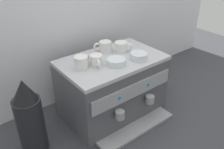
{
  "coord_description": "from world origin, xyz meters",
  "views": [
    {
      "loc": [
        -0.82,
        -1.05,
        1.06
      ],
      "look_at": [
        0.0,
        0.0,
        0.29
      ],
      "focal_mm": 38.13,
      "sensor_mm": 36.0,
      "label": 1
    }
  ],
  "objects_px": {
    "ceramic_cup_0": "(121,47)",
    "ceramic_cup_2": "(82,62)",
    "coffee_grinder": "(29,118)",
    "ceramic_cup_1": "(105,47)",
    "ceramic_bowl_0": "(116,62)",
    "ceramic_cup_3": "(96,60)",
    "ceramic_bowl_1": "(139,56)",
    "espresso_machine": "(112,87)",
    "milk_pitcher": "(159,81)"
  },
  "relations": [
    {
      "from": "ceramic_cup_0",
      "to": "ceramic_cup_2",
      "type": "relative_size",
      "value": 0.92
    },
    {
      "from": "ceramic_cup_2",
      "to": "coffee_grinder",
      "type": "bearing_deg",
      "value": -178.6
    },
    {
      "from": "ceramic_cup_1",
      "to": "ceramic_cup_2",
      "type": "distance_m",
      "value": 0.26
    },
    {
      "from": "ceramic_cup_1",
      "to": "ceramic_bowl_0",
      "type": "xyz_separation_m",
      "value": [
        -0.06,
        -0.19,
        -0.02
      ]
    },
    {
      "from": "ceramic_cup_3",
      "to": "ceramic_bowl_1",
      "type": "xyz_separation_m",
      "value": [
        0.25,
        -0.1,
        -0.01
      ]
    },
    {
      "from": "espresso_machine",
      "to": "ceramic_cup_2",
      "type": "bearing_deg",
      "value": 175.62
    },
    {
      "from": "ceramic_cup_1",
      "to": "ceramic_bowl_0",
      "type": "height_order",
      "value": "ceramic_cup_1"
    },
    {
      "from": "espresso_machine",
      "to": "ceramic_cup_1",
      "type": "height_order",
      "value": "ceramic_cup_1"
    },
    {
      "from": "ceramic_cup_0",
      "to": "coffee_grinder",
      "type": "relative_size",
      "value": 0.23
    },
    {
      "from": "espresso_machine",
      "to": "ceramic_cup_3",
      "type": "height_order",
      "value": "ceramic_cup_3"
    },
    {
      "from": "ceramic_cup_0",
      "to": "coffee_grinder",
      "type": "bearing_deg",
      "value": -176.51
    },
    {
      "from": "ceramic_cup_2",
      "to": "ceramic_cup_3",
      "type": "height_order",
      "value": "ceramic_cup_2"
    },
    {
      "from": "espresso_machine",
      "to": "ceramic_cup_3",
      "type": "bearing_deg",
      "value": -176.83
    },
    {
      "from": "ceramic_cup_0",
      "to": "ceramic_cup_1",
      "type": "bearing_deg",
      "value": 141.73
    },
    {
      "from": "ceramic_cup_0",
      "to": "ceramic_cup_2",
      "type": "distance_m",
      "value": 0.33
    },
    {
      "from": "ceramic_cup_0",
      "to": "milk_pitcher",
      "type": "height_order",
      "value": "ceramic_cup_0"
    },
    {
      "from": "ceramic_bowl_0",
      "to": "espresso_machine",
      "type": "bearing_deg",
      "value": 68.3
    },
    {
      "from": "ceramic_cup_3",
      "to": "espresso_machine",
      "type": "bearing_deg",
      "value": 3.17
    },
    {
      "from": "ceramic_bowl_0",
      "to": "ceramic_bowl_1",
      "type": "relative_size",
      "value": 1.07
    },
    {
      "from": "espresso_machine",
      "to": "ceramic_cup_1",
      "type": "relative_size",
      "value": 6.13
    },
    {
      "from": "espresso_machine",
      "to": "ceramic_cup_0",
      "type": "height_order",
      "value": "ceramic_cup_0"
    },
    {
      "from": "ceramic_cup_0",
      "to": "coffee_grinder",
      "type": "height_order",
      "value": "ceramic_cup_0"
    },
    {
      "from": "coffee_grinder",
      "to": "ceramic_cup_3",
      "type": "bearing_deg",
      "value": -1.92
    },
    {
      "from": "ceramic_bowl_1",
      "to": "coffee_grinder",
      "type": "height_order",
      "value": "coffee_grinder"
    },
    {
      "from": "ceramic_bowl_0",
      "to": "coffee_grinder",
      "type": "height_order",
      "value": "coffee_grinder"
    },
    {
      "from": "ceramic_cup_2",
      "to": "ceramic_bowl_0",
      "type": "bearing_deg",
      "value": -26.03
    },
    {
      "from": "ceramic_cup_3",
      "to": "milk_pitcher",
      "type": "height_order",
      "value": "ceramic_cup_3"
    },
    {
      "from": "ceramic_cup_2",
      "to": "ceramic_bowl_0",
      "type": "relative_size",
      "value": 1.03
    },
    {
      "from": "ceramic_cup_0",
      "to": "espresso_machine",
      "type": "bearing_deg",
      "value": -156.66
    },
    {
      "from": "ceramic_bowl_1",
      "to": "milk_pitcher",
      "type": "xyz_separation_m",
      "value": [
        0.35,
        0.1,
        -0.36
      ]
    },
    {
      "from": "ceramic_bowl_1",
      "to": "coffee_grinder",
      "type": "xyz_separation_m",
      "value": [
        -0.69,
        0.11,
        -0.21
      ]
    },
    {
      "from": "espresso_machine",
      "to": "ceramic_cup_1",
      "type": "bearing_deg",
      "value": 76.92
    },
    {
      "from": "ceramic_cup_1",
      "to": "milk_pitcher",
      "type": "bearing_deg",
      "value": -14.64
    },
    {
      "from": "ceramic_cup_2",
      "to": "milk_pitcher",
      "type": "relative_size",
      "value": 0.82
    },
    {
      "from": "espresso_machine",
      "to": "ceramic_cup_2",
      "type": "xyz_separation_m",
      "value": [
        -0.21,
        0.02,
        0.24
      ]
    },
    {
      "from": "ceramic_cup_0",
      "to": "ceramic_cup_2",
      "type": "xyz_separation_m",
      "value": [
        -0.33,
        -0.03,
        0.0
      ]
    },
    {
      "from": "ceramic_bowl_1",
      "to": "milk_pitcher",
      "type": "height_order",
      "value": "ceramic_bowl_1"
    },
    {
      "from": "espresso_machine",
      "to": "coffee_grinder",
      "type": "bearing_deg",
      "value": 179.22
    },
    {
      "from": "ceramic_bowl_1",
      "to": "coffee_grinder",
      "type": "distance_m",
      "value": 0.73
    },
    {
      "from": "espresso_machine",
      "to": "milk_pitcher",
      "type": "distance_m",
      "value": 0.49
    },
    {
      "from": "coffee_grinder",
      "to": "ceramic_cup_1",
      "type": "bearing_deg",
      "value": 10.48
    },
    {
      "from": "ceramic_cup_1",
      "to": "coffee_grinder",
      "type": "height_order",
      "value": "ceramic_cup_1"
    },
    {
      "from": "coffee_grinder",
      "to": "milk_pitcher",
      "type": "xyz_separation_m",
      "value": [
        1.03,
        -0.01,
        -0.15
      ]
    },
    {
      "from": "espresso_machine",
      "to": "ceramic_cup_1",
      "type": "distance_m",
      "value": 0.27
    },
    {
      "from": "ceramic_cup_0",
      "to": "coffee_grinder",
      "type": "distance_m",
      "value": 0.71
    },
    {
      "from": "ceramic_cup_1",
      "to": "coffee_grinder",
      "type": "xyz_separation_m",
      "value": [
        -0.59,
        -0.11,
        -0.22
      ]
    },
    {
      "from": "espresso_machine",
      "to": "milk_pitcher",
      "type": "xyz_separation_m",
      "value": [
        0.47,
        0.0,
        -0.13
      ]
    },
    {
      "from": "ceramic_bowl_0",
      "to": "milk_pitcher",
      "type": "xyz_separation_m",
      "value": [
        0.5,
        0.07,
        -0.35
      ]
    },
    {
      "from": "ceramic_cup_1",
      "to": "milk_pitcher",
      "type": "height_order",
      "value": "ceramic_cup_1"
    },
    {
      "from": "ceramic_cup_0",
      "to": "ceramic_bowl_1",
      "type": "relative_size",
      "value": 1.02
    }
  ]
}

